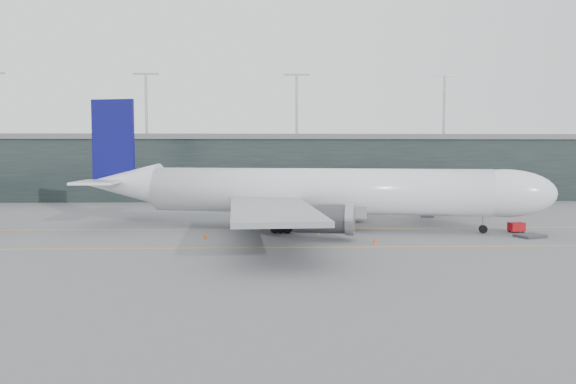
{
  "coord_description": "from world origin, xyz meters",
  "views": [
    {
      "loc": [
        -1.97,
        -84.33,
        10.96
      ],
      "look_at": [
        1.02,
        -4.0,
        5.34
      ],
      "focal_mm": 35.0,
      "sensor_mm": 36.0,
      "label": 1
    }
  ],
  "objects": [
    {
      "name": "cone_tail",
      "position": [
        -9.98,
        -12.79,
        0.37
      ],
      "size": [
        0.47,
        0.47,
        0.75
      ],
      "primitive_type": "cone",
      "color": "#FC600E",
      "rests_on": "ground"
    },
    {
      "name": "jet_bridge",
      "position": [
        27.85,
        23.88,
        5.27
      ],
      "size": [
        17.3,
        44.95,
        7.04
      ],
      "rotation": [
        0.0,
        0.0,
        -0.31
      ],
      "color": "#27272C",
      "rests_on": "ground"
    },
    {
      "name": "taxiline_lead_main",
      "position": [
        5.0,
        20.0,
        0.01
      ],
      "size": [
        0.25,
        60.0,
        0.02
      ],
      "primitive_type": "cube",
      "color": "orange",
      "rests_on": "ground"
    },
    {
      "name": "uld_b",
      "position": [
        -1.52,
        10.99,
        0.84
      ],
      "size": [
        1.84,
        1.51,
        1.6
      ],
      "rotation": [
        0.0,
        0.0,
        0.06
      ],
      "color": "#3D3D42",
      "rests_on": "ground"
    },
    {
      "name": "terminal",
      "position": [
        -0.0,
        58.0,
        7.62
      ],
      "size": [
        240.0,
        36.0,
        29.0
      ],
      "color": "black",
      "rests_on": "ground"
    },
    {
      "name": "gse_cart",
      "position": [
        32.37,
        -8.84,
        0.77
      ],
      "size": [
        2.22,
        1.61,
        1.39
      ],
      "rotation": [
        0.0,
        0.0,
        0.16
      ],
      "color": "#A70B12",
      "rests_on": "ground"
    },
    {
      "name": "baggage_dolly",
      "position": [
        32.16,
        -13.33,
        0.2
      ],
      "size": [
        4.07,
        3.68,
        0.33
      ],
      "primitive_type": "cube",
      "rotation": [
        0.0,
        0.0,
        0.36
      ],
      "color": "#36353A",
      "rests_on": "ground"
    },
    {
      "name": "cone_wing_stbd",
      "position": [
        11.04,
        -17.55,
        0.39
      ],
      "size": [
        0.49,
        0.49,
        0.79
      ],
      "primitive_type": "cone",
      "color": "#FF420E",
      "rests_on": "ground"
    },
    {
      "name": "main_aircraft",
      "position": [
        4.62,
        -4.39,
        5.35
      ],
      "size": [
        67.5,
        62.4,
        19.07
      ],
      "rotation": [
        0.0,
        0.0,
        -0.22
      ],
      "color": "white",
      "rests_on": "ground"
    },
    {
      "name": "cone_nose",
      "position": [
        35.27,
        -4.28,
        0.34
      ],
      "size": [
        0.42,
        0.42,
        0.67
      ],
      "primitive_type": "cone",
      "color": "orange",
      "rests_on": "ground"
    },
    {
      "name": "uld_c",
      "position": [
        0.05,
        9.39,
        1.01
      ],
      "size": [
        2.61,
        2.39,
        1.92
      ],
      "rotation": [
        0.0,
        0.0,
        0.41
      ],
      "color": "#3D3D42",
      "rests_on": "ground"
    },
    {
      "name": "cone_wing_port",
      "position": [
        6.61,
        10.26,
        0.32
      ],
      "size": [
        0.4,
        0.4,
        0.64
      ],
      "primitive_type": "cone",
      "color": "orange",
      "rests_on": "ground"
    },
    {
      "name": "taxiline_a",
      "position": [
        0.0,
        -4.0,
        0.01
      ],
      "size": [
        160.0,
        0.25,
        0.02
      ],
      "primitive_type": "cube",
      "color": "orange",
      "rests_on": "ground"
    },
    {
      "name": "taxiline_b",
      "position": [
        0.0,
        -20.0,
        0.01
      ],
      "size": [
        160.0,
        0.25,
        0.02
      ],
      "primitive_type": "cube",
      "color": "orange",
      "rests_on": "ground"
    },
    {
      "name": "ground",
      "position": [
        0.0,
        0.0,
        0.0
      ],
      "size": [
        320.0,
        320.0,
        0.0
      ],
      "primitive_type": "plane",
      "color": "#5A5A5F",
      "rests_on": "ground"
    },
    {
      "name": "uld_a",
      "position": [
        -4.15,
        9.22,
        1.04
      ],
      "size": [
        2.48,
        2.13,
        1.99
      ],
      "rotation": [
        0.0,
        0.0,
        -0.19
      ],
      "color": "#3D3D42",
      "rests_on": "ground"
    }
  ]
}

